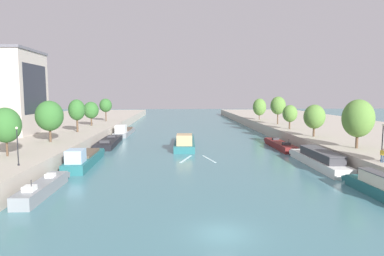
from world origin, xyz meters
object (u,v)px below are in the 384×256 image
(tree_left_end_of_row, at_px, (77,110))
(tree_right_second, at_px, (358,118))
(barge_midriver, at_px, (185,142))
(lamppost_right_bank, at_px, (382,141))
(tree_left_third, at_px, (6,125))
(tree_right_distant, at_px, (290,114))
(moored_boat_left_midway, at_px, (43,188))
(moored_boat_left_gap_after, at_px, (109,142))
(tree_left_distant, at_px, (91,110))
(moored_boat_left_upstream, at_px, (84,159))
(tree_left_midway, at_px, (106,105))
(tree_right_end_of_row, at_px, (278,106))
(person_on_quay, at_px, (383,154))
(tree_right_nearest, at_px, (259,107))
(tree_left_by_lamp, at_px, (49,116))
(moored_boat_right_upstream, at_px, (379,187))
(moored_boat_right_midway, at_px, (319,159))
(moored_boat_left_downstream, at_px, (124,131))
(tree_right_by_lamp, at_px, (314,117))
(lamppost_left_bank, at_px, (17,144))
(moored_boat_right_second, at_px, (279,145))

(tree_left_end_of_row, height_order, tree_right_second, tree_right_second)
(barge_midriver, distance_m, lamppost_right_bank, 35.26)
(tree_left_third, relative_size, tree_right_distant, 1.14)
(tree_left_end_of_row, bearing_deg, moored_boat_left_midway, -78.85)
(tree_right_second, relative_size, tree_right_distant, 1.31)
(moored_boat_left_midway, xyz_separation_m, moored_boat_left_gap_after, (-0.00, 32.85, -0.11))
(tree_left_end_of_row, relative_size, tree_left_distant, 1.14)
(moored_boat_left_midway, height_order, moored_boat_left_upstream, moored_boat_left_upstream)
(tree_left_midway, relative_size, lamppost_right_bank, 1.46)
(moored_boat_left_gap_after, xyz_separation_m, tree_right_second, (39.91, -20.89, 6.25))
(moored_boat_left_gap_after, xyz_separation_m, tree_left_midway, (-6.67, 28.29, 6.45))
(tree_left_midway, height_order, tree_right_end_of_row, tree_right_end_of_row)
(moored_boat_left_upstream, relative_size, person_on_quay, 8.97)
(tree_right_nearest, bearing_deg, moored_boat_left_upstream, -127.18)
(moored_boat_left_gap_after, bearing_deg, tree_left_by_lamp, -119.41)
(tree_right_second, bearing_deg, moored_boat_left_midway, -163.32)
(moored_boat_left_midway, xyz_separation_m, moored_boat_right_upstream, (34.09, -2.54, 0.35))
(tree_right_end_of_row, relative_size, lamppost_right_bank, 1.62)
(tree_left_by_lamp, bearing_deg, person_on_quay, -22.28)
(barge_midriver, height_order, tree_right_end_of_row, tree_right_end_of_row)
(tree_left_distant, bearing_deg, moored_boat_right_upstream, -50.61)
(tree_right_nearest, relative_size, person_on_quay, 3.97)
(moored_boat_right_upstream, height_order, tree_right_second, tree_right_second)
(barge_midriver, distance_m, moored_boat_right_midway, 26.40)
(moored_boat_left_downstream, distance_m, tree_left_end_of_row, 17.39)
(lamppost_right_bank, bearing_deg, moored_boat_right_upstream, -123.94)
(moored_boat_left_upstream, height_order, tree_left_distant, tree_left_distant)
(moored_boat_left_midway, relative_size, tree_left_third, 1.80)
(moored_boat_right_midway, bearing_deg, tree_left_end_of_row, 150.41)
(tree_left_by_lamp, height_order, tree_right_by_lamp, tree_left_by_lamp)
(moored_boat_left_gap_after, relative_size, tree_left_midway, 2.58)
(tree_right_distant, bearing_deg, person_on_quay, -92.72)
(tree_right_second, bearing_deg, tree_left_distant, 142.70)
(moored_boat_right_upstream, xyz_separation_m, tree_right_by_lamp, (5.09, 27.62, 5.11))
(tree_right_end_of_row, xyz_separation_m, lamppost_left_bank, (-43.73, -47.17, -2.47))
(tree_left_end_of_row, bearing_deg, tree_right_by_lamp, -11.51)
(tree_right_second, bearing_deg, moored_boat_right_second, 112.79)
(lamppost_left_bank, bearing_deg, tree_left_by_lamp, 100.64)
(tree_right_by_lamp, bearing_deg, moored_boat_right_midway, -110.27)
(tree_right_nearest, bearing_deg, tree_left_midway, -175.50)
(moored_boat_left_midway, distance_m, person_on_quay, 37.63)
(moored_boat_left_midway, bearing_deg, moored_boat_left_downstream, 89.48)
(person_on_quay, bearing_deg, moored_boat_right_second, 99.03)
(moored_boat_left_upstream, distance_m, tree_left_midway, 48.39)
(moored_boat_left_gap_after, xyz_separation_m, tree_right_distant, (39.16, 5.14, 5.37))
(lamppost_left_bank, bearing_deg, moored_boat_left_upstream, 70.28)
(moored_boat_left_midway, xyz_separation_m, person_on_quay, (37.46, 2.28, 2.72))
(tree_left_end_of_row, xyz_separation_m, tree_left_midway, (0.11, 26.69, 0.00))
(moored_boat_right_second, height_order, tree_left_end_of_row, tree_left_end_of_row)
(tree_left_end_of_row, distance_m, tree_right_second, 51.83)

